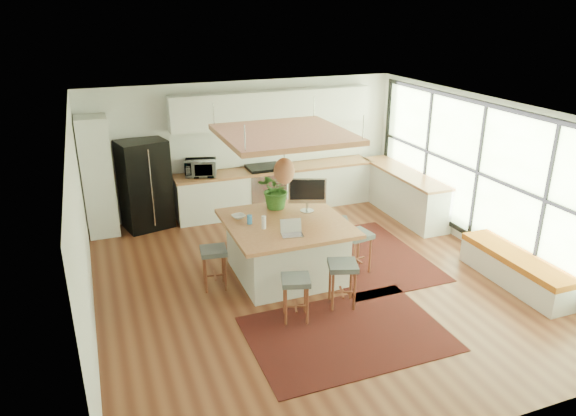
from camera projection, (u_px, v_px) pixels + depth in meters
name	position (u px, v px, depth m)	size (l,w,h in m)	color
floor	(311.00, 281.00, 8.42)	(7.00, 7.00, 0.00)	#5A2919
ceiling	(314.00, 112.00, 7.44)	(7.00, 7.00, 0.00)	white
wall_back	(245.00, 147.00, 10.98)	(6.50, 6.50, 0.00)	silver
wall_front	(463.00, 326.00, 4.88)	(6.50, 6.50, 0.00)	silver
wall_left	(82.00, 233.00, 6.85)	(7.00, 7.00, 0.00)	silver
wall_right	(488.00, 178.00, 9.01)	(7.00, 7.00, 0.00)	silver
window_wall	(487.00, 176.00, 8.98)	(0.10, 6.20, 2.60)	black
pantry	(98.00, 177.00, 9.80)	(0.55, 0.60, 2.25)	silver
back_counter_base	(276.00, 190.00, 11.21)	(4.20, 0.60, 0.88)	silver
back_counter_top	(276.00, 169.00, 11.04)	(4.24, 0.64, 0.05)	#9F5B38
backsplash	(271.00, 145.00, 11.14)	(4.20, 0.02, 0.80)	white
upper_cabinets	(273.00, 108.00, 10.72)	(4.20, 0.34, 0.70)	silver
range	(265.00, 189.00, 11.11)	(0.76, 0.62, 1.00)	#A5A5AA
right_counter_base	(403.00, 194.00, 10.97)	(0.60, 2.50, 0.88)	silver
right_counter_top	(405.00, 173.00, 10.81)	(0.64, 2.54, 0.05)	#9F5B38
window_bench	(515.00, 269.00, 8.26)	(0.52, 2.00, 0.50)	silver
ceiling_panel	(284.00, 152.00, 7.92)	(1.86, 1.86, 0.80)	#9F5B38
rug_near	(347.00, 333.00, 7.08)	(2.60, 1.80, 0.01)	black
rug_right	(367.00, 256.00, 9.25)	(1.80, 2.60, 0.01)	black
fridge	(145.00, 182.00, 10.16)	(0.87, 0.68, 1.74)	black
island	(286.00, 248.00, 8.48)	(1.85, 1.85, 0.93)	#9F5B38
stool_near_left	(296.00, 297.00, 7.29)	(0.38, 0.38, 0.65)	#494F51
stool_near_right	(342.00, 284.00, 7.63)	(0.41, 0.41, 0.69)	#494F51
stool_right_front	(357.00, 252.00, 8.62)	(0.41, 0.41, 0.69)	#494F51
stool_right_back	(337.00, 234.00, 9.28)	(0.37, 0.37, 0.63)	#494F51
stool_left_side	(214.00, 266.00, 8.13)	(0.39, 0.39, 0.66)	#494F51
laptop	(292.00, 228.00, 7.77)	(0.32, 0.34, 0.24)	#A5A5AA
monitor	(307.00, 196.00, 8.63)	(0.63, 0.22, 0.58)	#A5A5AA
microwave	(201.00, 166.00, 10.45)	(0.60, 0.33, 0.41)	#A5A5AA
island_plant	(276.00, 193.00, 8.78)	(0.62, 0.68, 0.53)	#1E4C19
island_bowl	(239.00, 217.00, 8.43)	(0.21, 0.21, 0.05)	silver
island_bottle_0	(250.00, 218.00, 8.19)	(0.07, 0.07, 0.19)	#327BC8
island_bottle_1	(265.00, 223.00, 8.02)	(0.07, 0.07, 0.19)	white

